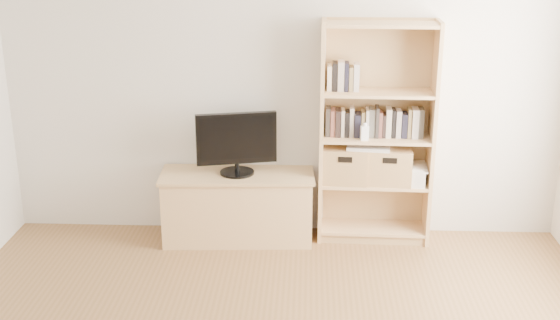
# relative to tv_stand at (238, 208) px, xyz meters

# --- Properties ---
(back_wall) EXTENTS (4.50, 0.02, 2.60)m
(back_wall) POSITION_rel_tv_stand_xyz_m (0.36, 0.22, 1.03)
(back_wall) COLOR silver
(back_wall) RESTS_ON floor
(tv_stand) EXTENTS (1.21, 0.51, 0.54)m
(tv_stand) POSITION_rel_tv_stand_xyz_m (0.00, 0.00, 0.00)
(tv_stand) COLOR tan
(tv_stand) RESTS_ON floor
(bookshelf) EXTENTS (0.90, 0.34, 1.78)m
(bookshelf) POSITION_rel_tv_stand_xyz_m (1.10, 0.06, 0.62)
(bookshelf) COLOR tan
(bookshelf) RESTS_ON floor
(television) EXTENTS (0.63, 0.19, 0.50)m
(television) POSITION_rel_tv_stand_xyz_m (0.00, 0.00, 0.55)
(television) COLOR black
(television) RESTS_ON tv_stand
(books_row_mid) EXTENTS (0.88, 0.18, 0.24)m
(books_row_mid) POSITION_rel_tv_stand_xyz_m (1.10, 0.08, 0.72)
(books_row_mid) COLOR #302A27
(books_row_mid) RESTS_ON bookshelf
(books_row_upper) EXTENTS (0.39, 0.15, 0.21)m
(books_row_upper) POSITION_rel_tv_stand_xyz_m (0.91, 0.09, 1.07)
(books_row_upper) COLOR #302A27
(books_row_upper) RESTS_ON bookshelf
(baby_monitor) EXTENTS (0.07, 0.05, 0.11)m
(baby_monitor) POSITION_rel_tv_stand_xyz_m (1.00, -0.03, 0.66)
(baby_monitor) COLOR white
(baby_monitor) RESTS_ON bookshelf
(basket_left) EXTENTS (0.37, 0.31, 0.29)m
(basket_left) POSITION_rel_tv_stand_xyz_m (0.87, 0.07, 0.37)
(basket_left) COLOR #AA834C
(basket_left) RESTS_ON bookshelf
(basket_right) EXTENTS (0.37, 0.31, 0.29)m
(basket_right) POSITION_rel_tv_stand_xyz_m (1.21, 0.06, 0.37)
(basket_right) COLOR #AA834C
(basket_right) RESTS_ON bookshelf
(laptop) EXTENTS (0.36, 0.27, 0.03)m
(laptop) POSITION_rel_tv_stand_xyz_m (1.04, 0.04, 0.53)
(laptop) COLOR white
(laptop) RESTS_ON basket_left
(magazine_stack) EXTENTS (0.23, 0.30, 0.13)m
(magazine_stack) POSITION_rel_tv_stand_xyz_m (1.41, 0.05, 0.29)
(magazine_stack) COLOR silver
(magazine_stack) RESTS_ON bookshelf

